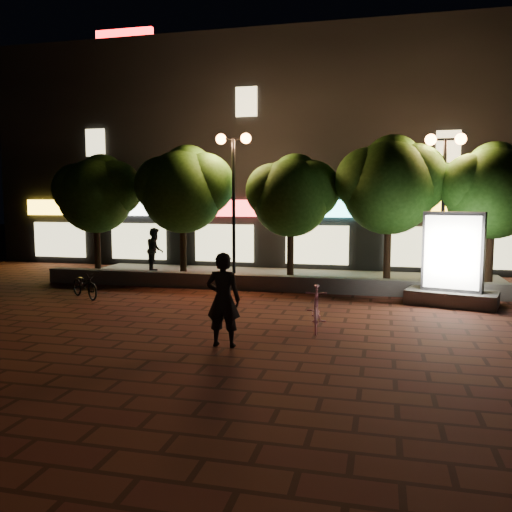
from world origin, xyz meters
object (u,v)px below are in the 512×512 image
(tree_left, at_px, (184,187))
(tree_right, at_px, (391,182))
(street_lamp_right, at_px, (444,171))
(tree_mid, at_px, (293,193))
(ad_kiosk, at_px, (453,268))
(rider, at_px, (223,300))
(tree_far_left, at_px, (98,191))
(scooter_parked, at_px, (85,284))
(scooter_pink, at_px, (316,309))
(tree_far_right, at_px, (494,187))
(pedestrian, at_px, (155,250))
(street_lamp_left, at_px, (234,169))

(tree_left, bearing_deg, tree_right, 0.00)
(tree_left, relative_size, street_lamp_right, 0.98)
(tree_left, height_order, street_lamp_right, street_lamp_right)
(tree_mid, relative_size, ad_kiosk, 1.68)
(rider, bearing_deg, tree_far_left, -48.29)
(tree_right, bearing_deg, scooter_parked, -155.61)
(tree_left, height_order, ad_kiosk, tree_left)
(street_lamp_right, bearing_deg, scooter_pink, -118.49)
(tree_far_right, height_order, scooter_pink, tree_far_right)
(rider, bearing_deg, scooter_pink, -134.75)
(ad_kiosk, bearing_deg, tree_mid, 153.21)
(tree_left, xyz_separation_m, pedestrian, (-1.85, 1.45, -2.49))
(street_lamp_left, relative_size, scooter_pink, 3.09)
(tree_left, relative_size, rider, 2.52)
(rider, distance_m, scooter_parked, 6.95)
(scooter_pink, xyz_separation_m, rider, (-1.69, -1.75, 0.47))
(tree_far_right, bearing_deg, street_lamp_left, -178.24)
(tree_mid, relative_size, scooter_pink, 2.68)
(tree_left, bearing_deg, street_lamp_right, -1.68)
(tree_left, xyz_separation_m, tree_mid, (4.00, -0.00, -0.23))
(tree_left, height_order, rider, tree_left)
(tree_right, relative_size, street_lamp_left, 0.98)
(street_lamp_right, height_order, scooter_parked, street_lamp_right)
(street_lamp_right, bearing_deg, tree_far_right, 9.61)
(street_lamp_left, xyz_separation_m, pedestrian, (-3.80, 1.71, -3.07))
(street_lamp_left, distance_m, pedestrian, 5.18)
(tree_mid, xyz_separation_m, rider, (-0.05, -8.11, -2.24))
(tree_far_right, height_order, pedestrian, tree_far_right)
(tree_far_left, xyz_separation_m, tree_right, (10.80, 0.00, 0.27))
(tree_far_left, height_order, tree_mid, tree_far_left)
(tree_mid, bearing_deg, rider, -90.32)
(scooter_parked, height_order, pedestrian, pedestrian)
(tree_left, relative_size, street_lamp_left, 0.94)
(scooter_pink, bearing_deg, tree_far_right, 46.61)
(tree_right, height_order, tree_far_right, tree_right)
(tree_mid, xyz_separation_m, street_lamp_right, (4.95, -0.26, 0.68))
(tree_far_right, xyz_separation_m, rider, (-6.55, -8.11, -2.40))
(tree_left, xyz_separation_m, scooter_parked, (-1.68, -4.07, -3.03))
(tree_far_left, bearing_deg, tree_left, 0.00)
(tree_far_left, xyz_separation_m, tree_far_right, (14.00, 0.00, 0.08))
(tree_far_left, xyz_separation_m, rider, (7.45, -8.11, -2.32))
(street_lamp_left, bearing_deg, scooter_pink, -58.80)
(scooter_parked, bearing_deg, street_lamp_right, -36.39)
(street_lamp_left, relative_size, pedestrian, 2.95)
(tree_mid, height_order, ad_kiosk, tree_mid)
(tree_right, distance_m, scooter_parked, 10.35)
(tree_right, height_order, scooter_parked, tree_right)
(tree_left, relative_size, scooter_pink, 2.91)
(tree_left, relative_size, pedestrian, 2.78)
(street_lamp_right, bearing_deg, scooter_parked, -160.28)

